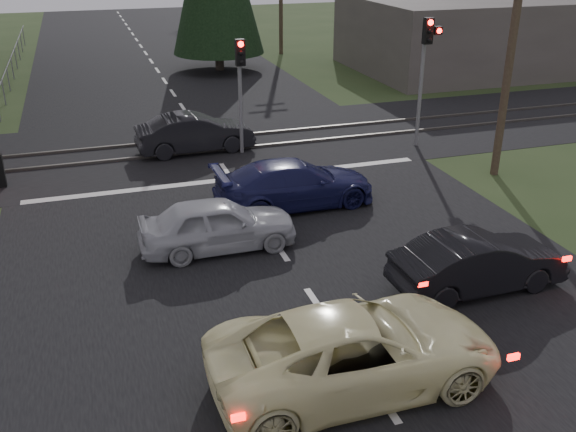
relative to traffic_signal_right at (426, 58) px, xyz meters
name	(u,v)px	position (x,y,z in m)	size (l,w,h in m)	color
ground	(319,307)	(-7.55, -9.47, -3.31)	(120.00, 120.00, 0.00)	#293A1A
road	(220,162)	(-7.55, 0.53, -3.31)	(14.00, 100.00, 0.01)	black
rail_corridor	(209,145)	(-7.55, 2.53, -3.31)	(120.00, 8.00, 0.01)	black
stop_line	(232,179)	(-7.55, -1.27, -3.30)	(13.00, 0.35, 0.00)	silver
rail_near	(213,151)	(-7.55, 1.73, -3.26)	(120.00, 0.12, 0.10)	#59544C
rail_far	(205,138)	(-7.55, 3.33, -3.26)	(120.00, 0.12, 0.10)	#59544C
traffic_signal_right	(426,58)	(0.00, 0.00, 0.00)	(0.68, 0.48, 4.70)	slate
traffic_signal_center	(240,77)	(-6.55, 1.20, -0.51)	(0.32, 0.48, 4.10)	slate
utility_pole_near	(514,29)	(0.95, -3.47, 1.41)	(1.80, 0.26, 9.00)	#4C3D2D
fence_left	(8,98)	(-15.35, 13.03, -3.31)	(0.10, 36.00, 1.20)	slate
building_right	(478,33)	(10.45, 12.53, -1.31)	(14.00, 10.00, 4.00)	#59514C
cream_coupe	(355,349)	(-7.84, -12.05, -2.58)	(2.42, 5.25, 1.46)	beige
dark_hatchback	(478,263)	(-3.88, -9.81, -2.66)	(1.39, 4.00, 1.32)	black
silver_car	(218,224)	(-9.01, -6.03, -2.64)	(1.60, 3.97, 1.35)	#ABADB4
blue_sedan	(294,184)	(-6.28, -3.98, -2.62)	(1.94, 4.77, 1.38)	#181A4A
dark_car_far	(195,133)	(-8.13, 1.99, -2.62)	(1.48, 4.24, 1.40)	black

